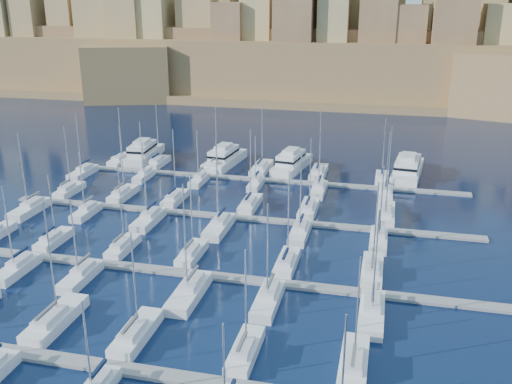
% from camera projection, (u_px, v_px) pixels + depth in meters
% --- Properties ---
extents(ground, '(600.00, 600.00, 0.00)m').
position_uv_depth(ground, '(217.00, 241.00, 90.53)').
color(ground, black).
rests_on(ground, ground).
extents(pontoon_near, '(84.00, 2.00, 0.40)m').
position_uv_depth(pontoon_near, '(121.00, 369.00, 59.19)').
color(pontoon_near, slate).
rests_on(pontoon_near, ground).
extents(pontoon_mid_near, '(84.00, 2.00, 0.40)m').
position_uv_depth(pontoon_mid_near, '(191.00, 274.00, 79.43)').
color(pontoon_mid_near, slate).
rests_on(pontoon_mid_near, ground).
extents(pontoon_mid_far, '(84.00, 2.00, 0.40)m').
position_uv_depth(pontoon_mid_far, '(233.00, 217.00, 99.66)').
color(pontoon_mid_far, slate).
rests_on(pontoon_mid_far, ground).
extents(pontoon_far, '(84.00, 2.00, 0.40)m').
position_uv_depth(pontoon_far, '(261.00, 180.00, 119.89)').
color(pontoon_far, slate).
rests_on(pontoon_far, ground).
extents(sailboat_2, '(3.10, 10.35, 15.63)m').
position_uv_depth(sailboat_2, '(55.00, 320.00, 67.03)').
color(sailboat_2, silver).
rests_on(sailboat_2, ground).
extents(sailboat_3, '(2.83, 9.42, 13.19)m').
position_uv_depth(sailboat_3, '(136.00, 334.00, 64.33)').
color(sailboat_3, silver).
rests_on(sailboat_3, ground).
extents(sailboat_4, '(2.58, 8.59, 12.77)m').
position_uv_depth(sailboat_4, '(245.00, 351.00, 61.17)').
color(sailboat_4, silver).
rests_on(sailboat_4, ground).
extents(sailboat_5, '(2.85, 9.49, 13.01)m').
position_uv_depth(sailboat_5, '(354.00, 364.00, 59.06)').
color(sailboat_5, silver).
rests_on(sailboat_5, ground).
extents(sailboat_13, '(2.44, 8.13, 11.52)m').
position_uv_depth(sailboat_13, '(54.00, 240.00, 89.15)').
color(sailboat_13, silver).
rests_on(sailboat_13, ground).
extents(sailboat_14, '(2.44, 8.13, 13.82)m').
position_uv_depth(sailboat_14, '(123.00, 247.00, 86.59)').
color(sailboat_14, silver).
rests_on(sailboat_14, ground).
extents(sailboat_15, '(2.55, 8.49, 13.24)m').
position_uv_depth(sailboat_15, '(192.00, 253.00, 84.36)').
color(sailboat_15, silver).
rests_on(sailboat_15, ground).
extents(sailboat_16, '(2.65, 8.85, 14.59)m').
position_uv_depth(sailboat_16, '(287.00, 263.00, 81.40)').
color(sailboat_16, silver).
rests_on(sailboat_16, ground).
extents(sailboat_17, '(2.87, 9.56, 13.76)m').
position_uv_depth(sailboat_17, '(372.00, 270.00, 79.11)').
color(sailboat_17, silver).
rests_on(sailboat_17, ground).
extents(sailboat_19, '(2.58, 8.59, 13.33)m').
position_uv_depth(sailboat_19, '(17.00, 269.00, 79.69)').
color(sailboat_19, silver).
rests_on(sailboat_19, ground).
extents(sailboat_20, '(2.57, 8.56, 12.38)m').
position_uv_depth(sailboat_20, '(81.00, 276.00, 77.57)').
color(sailboat_20, silver).
rests_on(sailboat_20, ground).
extents(sailboat_21, '(3.11, 10.36, 15.94)m').
position_uv_depth(sailboat_21, '(189.00, 292.00, 73.27)').
color(sailboat_21, silver).
rests_on(sailboat_21, ground).
extents(sailboat_22, '(2.78, 9.27, 14.09)m').
position_uv_depth(sailboat_22, '(268.00, 300.00, 71.53)').
color(sailboat_22, silver).
rests_on(sailboat_22, ground).
extents(sailboat_23, '(2.95, 9.83, 14.57)m').
position_uv_depth(sailboat_23, '(372.00, 313.00, 68.48)').
color(sailboat_23, silver).
rests_on(sailboat_23, ground).
extents(sailboat_24, '(2.52, 8.41, 13.66)m').
position_uv_depth(sailboat_24, '(69.00, 190.00, 111.77)').
color(sailboat_24, silver).
rests_on(sailboat_24, ground).
extents(sailboat_25, '(2.71, 9.03, 14.23)m').
position_uv_depth(sailboat_25, '(123.00, 194.00, 109.58)').
color(sailboat_25, silver).
rests_on(sailboat_25, ground).
extents(sailboat_26, '(2.59, 8.64, 14.24)m').
position_uv_depth(sailboat_26, '(175.00, 199.00, 107.08)').
color(sailboat_26, silver).
rests_on(sailboat_26, ground).
extents(sailboat_27, '(2.77, 9.22, 14.93)m').
position_uv_depth(sailboat_27, '(250.00, 204.00, 104.18)').
color(sailboat_27, silver).
rests_on(sailboat_27, ground).
extents(sailboat_28, '(2.88, 9.59, 13.96)m').
position_uv_depth(sailboat_28, '(309.00, 209.00, 102.00)').
color(sailboat_28, silver).
rests_on(sailboat_28, ground).
extents(sailboat_29, '(3.11, 10.38, 16.61)m').
position_uv_depth(sailboat_29, '(385.00, 214.00, 99.42)').
color(sailboat_29, silver).
rests_on(sailboat_29, ground).
extents(sailboat_30, '(2.95, 9.84, 15.05)m').
position_uv_depth(sailboat_30, '(30.00, 209.00, 102.04)').
color(sailboat_30, silver).
rests_on(sailboat_30, ground).
extents(sailboat_31, '(2.35, 7.84, 12.06)m').
position_uv_depth(sailboat_31, '(86.00, 212.00, 100.65)').
color(sailboat_31, silver).
rests_on(sailboat_31, ground).
extents(sailboat_32, '(2.87, 9.56, 14.67)m').
position_uv_depth(sailboat_32, '(149.00, 219.00, 97.20)').
color(sailboat_32, silver).
rests_on(sailboat_32, ground).
extents(sailboat_33, '(3.02, 10.07, 15.92)m').
position_uv_depth(sailboat_33, '(219.00, 226.00, 94.22)').
color(sailboat_33, silver).
rests_on(sailboat_33, ground).
extents(sailboat_34, '(2.67, 8.91, 14.34)m').
position_uv_depth(sailboat_34, '(300.00, 232.00, 91.82)').
color(sailboat_34, silver).
rests_on(sailboat_34, ground).
extents(sailboat_35, '(2.65, 8.84, 13.20)m').
position_uv_depth(sailboat_35, '(379.00, 240.00, 89.15)').
color(sailboat_35, silver).
rests_on(sailboat_35, ground).
extents(sailboat_36, '(2.81, 9.37, 13.18)m').
position_uv_depth(sailboat_36, '(121.00, 160.00, 132.41)').
color(sailboat_36, silver).
rests_on(sailboat_36, ground).
extents(sailboat_37, '(2.70, 9.01, 14.14)m').
position_uv_depth(sailboat_37, '(158.00, 163.00, 130.22)').
color(sailboat_37, silver).
rests_on(sailboat_37, ground).
extents(sailboat_38, '(3.01, 10.03, 14.60)m').
position_uv_depth(sailboat_38, '(216.00, 166.00, 127.70)').
color(sailboat_38, silver).
rests_on(sailboat_38, ground).
extents(sailboat_39, '(3.23, 10.77, 15.32)m').
position_uv_depth(sailboat_39, '(261.00, 168.00, 125.78)').
color(sailboat_39, silver).
rests_on(sailboat_39, ground).
extents(sailboat_40, '(3.10, 10.33, 14.85)m').
position_uv_depth(sailboat_40, '(319.00, 173.00, 122.81)').
color(sailboat_40, silver).
rests_on(sailboat_40, ground).
extents(sailboat_41, '(2.51, 8.36, 13.66)m').
position_uv_depth(sailboat_41, '(382.00, 178.00, 119.02)').
color(sailboat_41, silver).
rests_on(sailboat_41, ground).
extents(sailboat_42, '(2.74, 9.13, 14.26)m').
position_uv_depth(sailboat_42, '(83.00, 172.00, 123.05)').
color(sailboat_42, silver).
rests_on(sailboat_42, ground).
extents(sailboat_43, '(2.22, 7.42, 12.67)m').
position_uv_depth(sailboat_43, '(144.00, 176.00, 120.82)').
color(sailboat_43, silver).
rests_on(sailboat_43, ground).
extents(sailboat_44, '(2.31, 7.69, 11.64)m').
position_uv_depth(sailboat_44, '(199.00, 180.00, 118.01)').
color(sailboat_44, silver).
rests_on(sailboat_44, ground).
extents(sailboat_45, '(2.21, 7.36, 11.00)m').
position_uv_depth(sailboat_45, '(256.00, 184.00, 115.54)').
color(sailboat_45, silver).
rests_on(sailboat_45, ground).
extents(sailboat_46, '(2.64, 8.81, 12.80)m').
position_uv_depth(sailboat_46, '(319.00, 190.00, 112.06)').
color(sailboat_46, silver).
rests_on(sailboat_46, ground).
extents(sailboat_47, '(2.75, 9.17, 13.54)m').
position_uv_depth(sailboat_47, '(385.00, 195.00, 109.11)').
color(sailboat_47, silver).
rests_on(sailboat_47, ground).
extents(motor_yacht_a, '(6.00, 16.64, 5.25)m').
position_uv_depth(motor_yacht_a, '(143.00, 153.00, 134.71)').
color(motor_yacht_a, silver).
rests_on(motor_yacht_a, ground).
extents(motor_yacht_b, '(6.57, 16.81, 5.25)m').
position_uv_depth(motor_yacht_b, '(224.00, 158.00, 130.38)').
color(motor_yacht_b, silver).
rests_on(motor_yacht_b, ground).
extents(motor_yacht_c, '(7.20, 16.47, 5.25)m').
position_uv_depth(motor_yacht_c, '(291.00, 162.00, 126.77)').
color(motor_yacht_c, silver).
rests_on(motor_yacht_c, ground).
extents(motor_yacht_d, '(7.49, 18.75, 5.25)m').
position_uv_depth(motor_yacht_d, '(408.00, 168.00, 122.33)').
color(motor_yacht_d, silver).
rests_on(motor_yacht_d, ground).
extents(fortified_city, '(460.00, 108.95, 59.52)m').
position_uv_depth(fortified_city, '(329.00, 54.00, 228.55)').
color(fortified_city, brown).
rests_on(fortified_city, ground).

